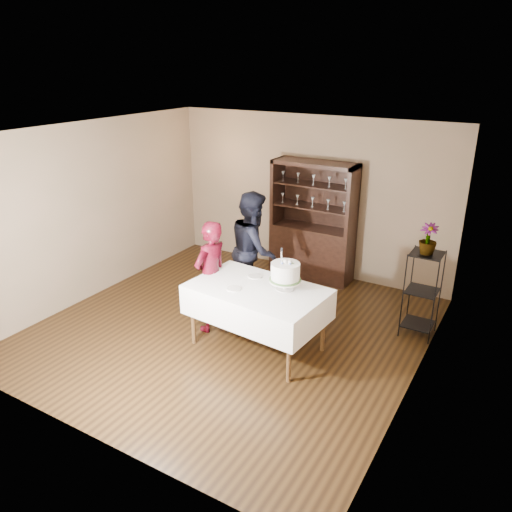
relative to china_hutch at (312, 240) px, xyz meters
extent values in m
plane|color=black|center=(-0.20, -2.25, -0.66)|extent=(5.00, 5.00, 0.00)
plane|color=white|center=(-0.20, -2.25, 2.04)|extent=(5.00, 5.00, 0.00)
cube|color=brown|center=(-0.20, 0.25, 0.69)|extent=(5.00, 0.02, 2.70)
cube|color=brown|center=(-2.70, -2.25, 0.69)|extent=(0.02, 5.00, 2.70)
cube|color=brown|center=(2.30, -2.25, 0.69)|extent=(0.02, 5.00, 2.70)
cube|color=black|center=(0.00, -0.01, -0.21)|extent=(1.40, 0.48, 0.90)
cube|color=black|center=(0.00, 0.21, 0.79)|extent=(1.40, 0.03, 1.10)
cube|color=black|center=(0.00, -0.01, 1.31)|extent=(1.40, 0.48, 0.06)
cube|color=black|center=(0.00, -0.01, 0.59)|extent=(1.28, 0.42, 0.02)
cube|color=black|center=(0.00, -0.01, 0.96)|extent=(1.28, 0.42, 0.02)
cylinder|color=black|center=(1.88, -1.25, -0.06)|extent=(0.02, 0.02, 1.20)
cylinder|color=black|center=(2.28, -1.25, -0.06)|extent=(0.02, 0.02, 1.20)
cylinder|color=black|center=(1.88, -0.85, -0.06)|extent=(0.02, 0.02, 1.20)
cylinder|color=black|center=(2.28, -0.85, -0.06)|extent=(0.02, 0.02, 1.20)
cube|color=black|center=(2.08, -1.05, -0.51)|extent=(0.40, 0.40, 0.02)
cube|color=black|center=(2.08, -1.05, -0.01)|extent=(0.40, 0.40, 0.01)
cube|color=black|center=(2.08, -1.05, 0.52)|extent=(0.40, 0.40, 0.02)
cube|color=white|center=(0.35, -2.46, -0.01)|extent=(1.78, 1.19, 0.39)
cylinder|color=#4F351D|center=(-0.42, -2.80, -0.26)|extent=(0.06, 0.06, 0.81)
cylinder|color=#4F351D|center=(1.05, -2.93, -0.26)|extent=(0.06, 0.06, 0.81)
cylinder|color=#4F351D|center=(-0.35, -1.98, -0.26)|extent=(0.06, 0.06, 0.81)
cylinder|color=#4F351D|center=(1.12, -2.11, -0.26)|extent=(0.06, 0.06, 0.81)
imported|color=#35040F|center=(-0.45, -2.34, 0.12)|extent=(0.45, 0.62, 1.57)
imported|color=black|center=(-0.34, -1.38, 0.22)|extent=(1.00, 1.07, 1.76)
cylinder|color=beige|center=(0.67, -2.32, 0.20)|extent=(0.22, 0.22, 0.01)
cylinder|color=beige|center=(0.67, -2.32, 0.24)|extent=(0.06, 0.06, 0.11)
cylinder|color=beige|center=(0.67, -2.32, 0.31)|extent=(0.40, 0.40, 0.02)
cylinder|color=#416831|center=(0.67, -2.32, 0.33)|extent=(0.39, 0.39, 0.02)
cylinder|color=white|center=(0.67, -2.32, 0.43)|extent=(0.42, 0.42, 0.22)
sphere|color=#5E7BCB|center=(0.71, -2.32, 0.55)|extent=(0.03, 0.03, 0.03)
cube|color=white|center=(0.63, -2.34, 0.62)|extent=(0.02, 0.02, 0.16)
cube|color=black|center=(0.63, -2.34, 0.71)|extent=(0.02, 0.02, 0.06)
cylinder|color=beige|center=(0.12, -2.64, 0.20)|extent=(0.24, 0.24, 0.01)
cylinder|color=beige|center=(0.15, -2.18, 0.20)|extent=(0.23, 0.23, 0.01)
imported|color=#416831|center=(2.07, -1.08, 0.73)|extent=(0.24, 0.24, 0.41)
camera|label=1|loc=(3.21, -7.35, 2.87)|focal=35.00mm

